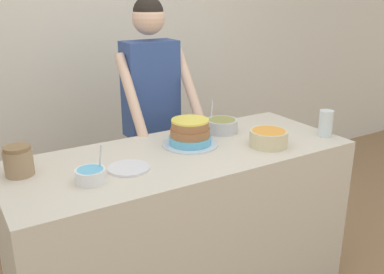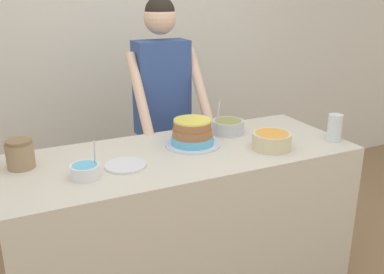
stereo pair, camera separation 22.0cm
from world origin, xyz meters
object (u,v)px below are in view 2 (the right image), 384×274
at_px(person_baker, 162,99).
at_px(frosting_bowl_olive, 228,126).
at_px(frosting_bowl_orange, 272,140).
at_px(stoneware_jar, 20,154).
at_px(ceramic_plate, 125,165).
at_px(drinking_glass, 335,128).
at_px(cake, 192,134).
at_px(frosting_bowl_blue, 85,170).

bearing_deg(person_baker, frosting_bowl_olive, -65.04).
relative_size(frosting_bowl_orange, stoneware_jar, 1.49).
relative_size(person_baker, ceramic_plate, 8.52).
bearing_deg(frosting_bowl_orange, drinking_glass, -6.43).
bearing_deg(ceramic_plate, cake, 17.80).
distance_m(frosting_bowl_orange, drinking_glass, 0.40).
height_order(frosting_bowl_blue, stoneware_jar, frosting_bowl_blue).
height_order(cake, stoneware_jar, cake).
height_order(frosting_bowl_orange, frosting_bowl_blue, frosting_bowl_blue).
xyz_separation_m(frosting_bowl_olive, frosting_bowl_orange, (0.08, -0.33, 0.00)).
distance_m(frosting_bowl_orange, stoneware_jar, 1.27).
bearing_deg(frosting_bowl_orange, person_baker, 110.72).
xyz_separation_m(drinking_glass, ceramic_plate, (-1.17, 0.14, -0.07)).
height_order(person_baker, cake, person_baker).
bearing_deg(frosting_bowl_orange, frosting_bowl_blue, 177.26).
height_order(frosting_bowl_blue, drinking_glass, frosting_bowl_blue).
height_order(frosting_bowl_blue, ceramic_plate, frosting_bowl_blue).
distance_m(cake, ceramic_plate, 0.45).
relative_size(person_baker, cake, 5.62).
relative_size(frosting_bowl_orange, ceramic_plate, 1.04).
bearing_deg(frosting_bowl_orange, stoneware_jar, 166.68).
bearing_deg(drinking_glass, cake, 160.17).
bearing_deg(stoneware_jar, frosting_bowl_blue, -44.07).
bearing_deg(cake, person_baker, 84.60).
xyz_separation_m(person_baker, ceramic_plate, (-0.48, -0.72, -0.12)).
bearing_deg(cake, frosting_bowl_olive, 19.49).
height_order(cake, ceramic_plate, cake).
xyz_separation_m(frosting_bowl_orange, ceramic_plate, (-0.78, 0.09, -0.04)).
bearing_deg(stoneware_jar, frosting_bowl_orange, -13.32).
relative_size(frosting_bowl_blue, drinking_glass, 1.22).
xyz_separation_m(frosting_bowl_orange, drinking_glass, (0.39, -0.04, 0.03)).
bearing_deg(frosting_bowl_blue, cake, 16.20).
xyz_separation_m(frosting_bowl_olive, stoneware_jar, (-1.15, -0.03, 0.03)).
bearing_deg(frosting_bowl_blue, ceramic_plate, 12.74).
xyz_separation_m(cake, drinking_glass, (0.75, -0.27, 0.01)).
xyz_separation_m(ceramic_plate, stoneware_jar, (-0.45, 0.20, 0.06)).
bearing_deg(cake, stoneware_jar, 175.75).
bearing_deg(drinking_glass, frosting_bowl_olive, 141.95).
xyz_separation_m(frosting_bowl_olive, drinking_glass, (0.47, -0.37, 0.03)).
height_order(person_baker, drinking_glass, person_baker).
distance_m(frosting_bowl_olive, stoneware_jar, 1.15).
distance_m(person_baker, frosting_bowl_blue, 1.02).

